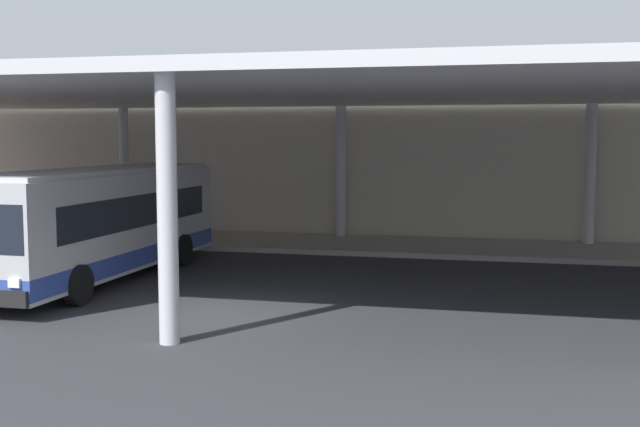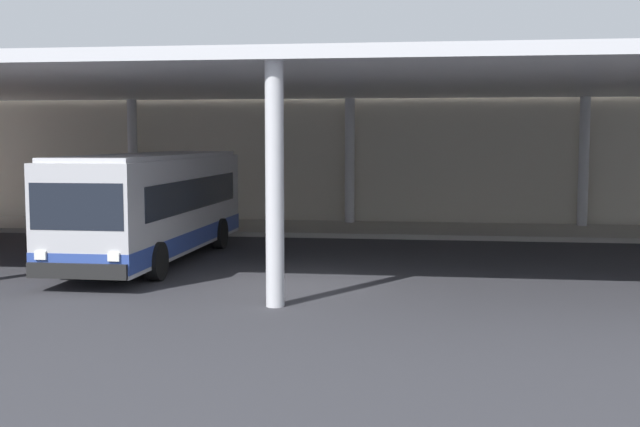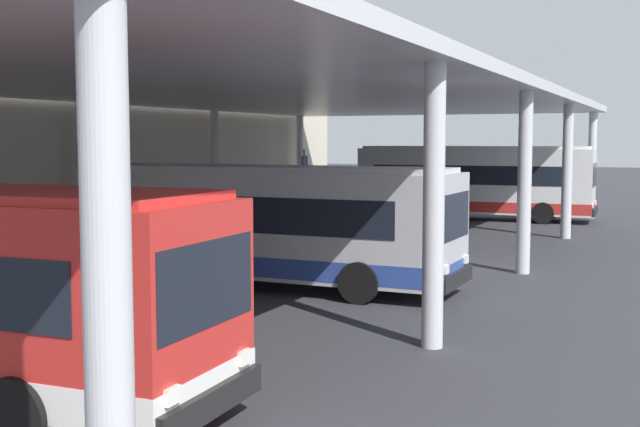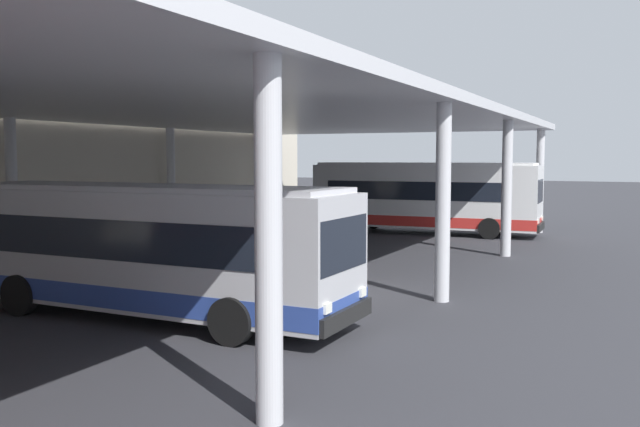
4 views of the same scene
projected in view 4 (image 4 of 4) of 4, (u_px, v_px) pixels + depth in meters
ground_plane at (355, 293)px, 19.22m from camera, size 200.00×200.00×0.00m
platform_kerb at (50, 263)px, 24.24m from camera, size 42.00×4.50×0.18m
canopy_shelter at (192, 110)px, 21.14m from camera, size 40.00×17.00×5.55m
bus_second_bay at (145, 248)px, 16.24m from camera, size 2.78×10.55×3.17m
bus_middle_bay at (424, 197)px, 34.34m from camera, size 2.97×11.40×3.57m
banner_sign at (263, 192)px, 36.03m from camera, size 0.70×0.12×3.20m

